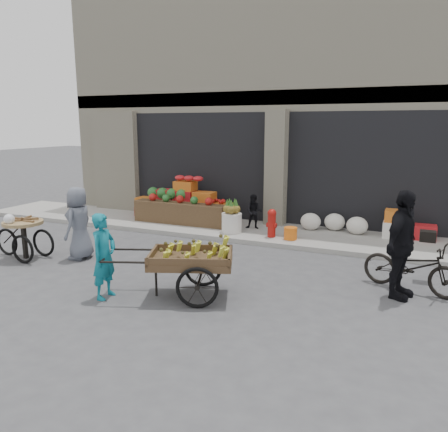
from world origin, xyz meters
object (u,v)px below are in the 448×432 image
at_px(pineapple_bin, 232,223).
at_px(vendor_woman, 104,256).
at_px(seated_person, 254,212).
at_px(cyclist, 401,245).
at_px(orange_bucket, 290,233).
at_px(vendor_grey, 79,223).
at_px(tricycle_cart, 24,233).
at_px(fire_hydrant, 272,222).
at_px(banana_cart, 188,257).
at_px(bicycle, 412,266).

height_order(pineapple_bin, vendor_woman, vendor_woman).
relative_size(seated_person, cyclist, 0.50).
bearing_deg(cyclist, vendor_woman, 131.21).
xyz_separation_m(orange_bucket, vendor_grey, (-3.91, -2.97, 0.52)).
xyz_separation_m(vendor_woman, tricycle_cart, (-3.04, 1.08, -0.16)).
xyz_separation_m(tricycle_cart, vendor_grey, (1.12, 0.48, 0.23)).
distance_m(fire_hydrant, cyclist, 4.03).
height_order(fire_hydrant, vendor_grey, vendor_grey).
bearing_deg(seated_person, banana_cart, -94.11).
distance_m(pineapple_bin, cyclist, 4.96).
distance_m(orange_bucket, seated_person, 1.42).
bearing_deg(pineapple_bin, orange_bucket, -3.58).
bearing_deg(fire_hydrant, banana_cart, -93.18).
bearing_deg(tricycle_cart, cyclist, 7.78).
height_order(seated_person, tricycle_cart, seated_person).
relative_size(orange_bucket, seated_person, 0.34).
bearing_deg(banana_cart, bicycle, 6.43).
bearing_deg(orange_bucket, tricycle_cart, -145.56).
bearing_deg(fire_hydrant, tricycle_cart, -142.31).
height_order(pineapple_bin, fire_hydrant, fire_hydrant).
relative_size(pineapple_bin, bicycle, 0.30).
distance_m(vendor_woman, vendor_grey, 2.47).
bearing_deg(orange_bucket, vendor_grey, -142.75).
xyz_separation_m(fire_hydrant, banana_cart, (-0.22, -3.99, 0.21)).
bearing_deg(pineapple_bin, vendor_grey, -126.92).
height_order(seated_person, cyclist, cyclist).
distance_m(orange_bucket, banana_cart, 4.03).
relative_size(orange_bucket, vendor_woman, 0.22).
xyz_separation_m(pineapple_bin, seated_person, (0.40, 0.60, 0.21)).
relative_size(pineapple_bin, orange_bucket, 1.62).
relative_size(seated_person, vendor_grey, 0.59).
height_order(orange_bucket, bicycle, bicycle).
xyz_separation_m(fire_hydrant, seated_person, (-0.70, 0.65, 0.08)).
bearing_deg(fire_hydrant, bicycle, -34.05).
bearing_deg(cyclist, banana_cart, 130.65).
xyz_separation_m(seated_person, vendor_grey, (-2.71, -3.67, 0.21)).
height_order(fire_hydrant, vendor_woman, vendor_woman).
bearing_deg(tricycle_cart, pineapple_bin, 46.99).
xyz_separation_m(pineapple_bin, banana_cart, (0.88, -4.04, 0.34)).
bearing_deg(vendor_woman, banana_cart, -66.69).
height_order(orange_bucket, cyclist, cyclist).
height_order(banana_cart, tricycle_cart, banana_cart).
bearing_deg(cyclist, tricycle_cart, 114.41).
distance_m(seated_person, banana_cart, 4.67).
relative_size(banana_cart, tricycle_cart, 1.76).
distance_m(pineapple_bin, seated_person, 0.75).
bearing_deg(cyclist, fire_hydrant, 67.24).
relative_size(fire_hydrant, vendor_grey, 0.45).
relative_size(orange_bucket, bicycle, 0.19).
distance_m(vendor_grey, bicycle, 6.72).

